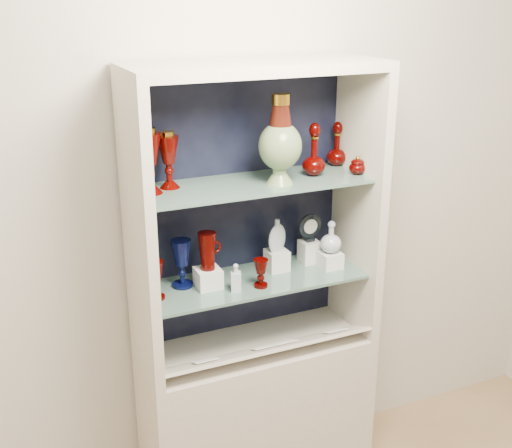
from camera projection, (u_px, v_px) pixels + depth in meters
name	position (u px, v px, depth m)	size (l,w,h in m)	color
wall_back	(235.00, 186.00, 2.74)	(3.50, 0.02, 2.80)	beige
cabinet_base	(256.00, 416.00, 2.90)	(1.00, 0.40, 0.75)	beige
cabinet_back_panel	(238.00, 205.00, 2.74)	(0.98, 0.02, 1.15)	black
cabinet_side_left	(139.00, 235.00, 2.40)	(0.04, 0.40, 1.15)	beige
cabinet_side_right	(358.00, 203.00, 2.76)	(0.04, 0.40, 1.15)	beige
cabinet_top_cap	(256.00, 67.00, 2.38)	(1.00, 0.40, 0.04)	beige
shelf_lower	(254.00, 280.00, 2.69)	(0.92, 0.34, 0.01)	slate
shelf_upper	(254.00, 184.00, 2.55)	(0.92, 0.34, 0.01)	slate
label_ledge	(267.00, 349.00, 2.67)	(0.92, 0.18, 0.01)	beige
label_card_0	(284.00, 342.00, 2.70)	(0.10, 0.07, 0.00)	white
label_card_1	(334.00, 331.00, 2.79)	(0.10, 0.07, 0.00)	white
label_card_2	(206.00, 360.00, 2.56)	(0.10, 0.07, 0.00)	white
label_card_3	(264.00, 347.00, 2.66)	(0.10, 0.07, 0.00)	white
pedestal_lamp_left	(149.00, 161.00, 2.37)	(0.10, 0.10, 0.25)	#4A0300
pedestal_lamp_right	(169.00, 160.00, 2.44)	(0.08, 0.08, 0.22)	#4A0300
enamel_urn	(280.00, 140.00, 2.47)	(0.17, 0.17, 0.35)	#074617
ruby_decanter_a	(314.00, 146.00, 2.60)	(0.10, 0.10, 0.24)	#410200
ruby_decanter_b	(337.00, 142.00, 2.76)	(0.09, 0.09, 0.20)	#410200
lidded_bowl	(357.00, 165.00, 2.65)	(0.07, 0.07, 0.08)	#410200
cobalt_goblet	(182.00, 264.00, 2.59)	(0.08, 0.08, 0.20)	#060B38
ruby_goblet_tall	(156.00, 280.00, 2.49)	(0.07, 0.07, 0.16)	#4A0300
ruby_goblet_small	(261.00, 273.00, 2.59)	(0.06, 0.06, 0.12)	#410200
riser_ruby_pitcher	(208.00, 278.00, 2.60)	(0.10, 0.10, 0.08)	silver
ruby_pitcher	(207.00, 251.00, 2.56)	(0.12, 0.07, 0.16)	#4A0300
clear_square_bottle	(236.00, 277.00, 2.56)	(0.04, 0.04, 0.12)	#B0BCC9
riser_flat_flask	(277.00, 260.00, 2.76)	(0.09, 0.09, 0.09)	silver
flat_flask	(277.00, 234.00, 2.72)	(0.10, 0.04, 0.15)	silver
riser_clear_round_decanter	(330.00, 260.00, 2.79)	(0.09, 0.09, 0.07)	silver
clear_round_decanter	(331.00, 238.00, 2.75)	(0.09, 0.09, 0.14)	#B0BCC9
riser_cameo_medallion	(309.00, 252.00, 2.84)	(0.08, 0.08, 0.10)	silver
cameo_medallion	(310.00, 227.00, 2.80)	(0.11, 0.04, 0.13)	black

